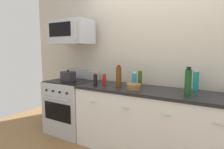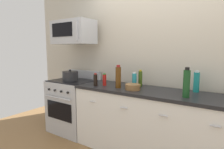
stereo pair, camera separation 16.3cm
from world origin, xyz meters
name	(u,v)px [view 2 (the right image)]	position (x,y,z in m)	size (l,w,h in m)	color
back_wall	(164,57)	(0.00, 0.41, 1.35)	(5.32, 0.10, 2.70)	beige
counter_unit	(152,124)	(0.00, 0.00, 0.46)	(2.23, 0.66, 0.92)	white
range_oven	(73,105)	(-1.49, 0.00, 0.47)	(0.76, 0.69, 1.07)	#B7BABF
microwave	(73,32)	(-1.49, 0.05, 1.75)	(0.74, 0.44, 0.40)	#B7BABF
bottle_sparkling_teal	(196,82)	(0.49, 0.23, 1.05)	(0.07, 0.07, 0.28)	#197F7A
bottle_olive_oil	(140,79)	(-0.26, 0.16, 1.04)	(0.06, 0.06, 0.25)	#385114
bottle_soy_sauce_dark	(95,80)	(-0.83, -0.18, 1.01)	(0.06, 0.06, 0.19)	black
bottle_wine_amber	(118,77)	(-0.48, -0.10, 1.07)	(0.08, 0.08, 0.32)	#59330F
bottle_dish_soap	(134,80)	(-0.31, 0.07, 1.02)	(0.06, 0.06, 0.22)	teal
bottle_wine_green	(187,83)	(0.44, -0.13, 1.08)	(0.08, 0.08, 0.34)	#19471E
bottle_hot_sauce_red	(104,80)	(-0.74, -0.08, 1.01)	(0.06, 0.06, 0.18)	#B21914
bottle_vinegar_white	(118,78)	(-0.56, 0.03, 1.04)	(0.06, 0.06, 0.25)	silver
bowl_wooden_salad	(133,87)	(-0.24, -0.11, 0.96)	(0.20, 0.20, 0.08)	brown
stockpot	(70,76)	(-1.49, -0.05, 1.00)	(0.27, 0.27, 0.20)	#262628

